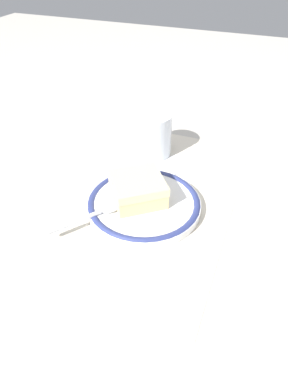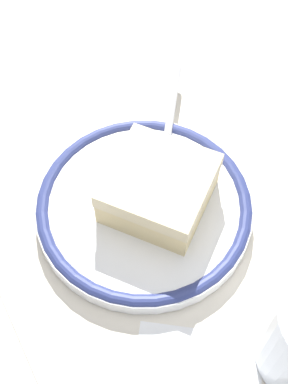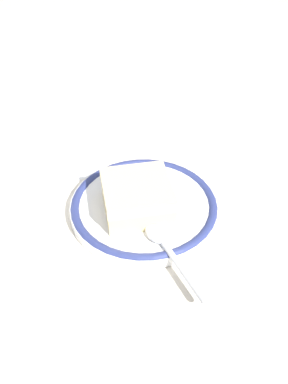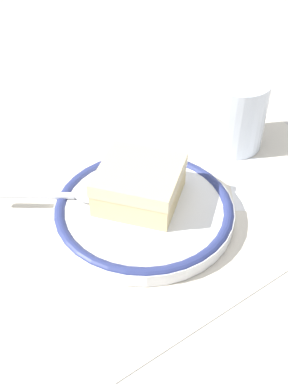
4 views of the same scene
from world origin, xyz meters
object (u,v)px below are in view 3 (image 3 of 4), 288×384
at_px(cake_slice, 137,197).
at_px(cup, 12,172).
at_px(plate, 144,207).
at_px(spoon, 165,244).
at_px(napkin, 62,158).

xyz_separation_m(cake_slice, cup, (0.17, 0.04, 0.00)).
height_order(plate, cup, cup).
relative_size(cake_slice, spoon, 1.06).
bearing_deg(cup, spoon, 178.23).
relative_size(plate, cup, 2.19).
xyz_separation_m(cake_slice, spoon, (-0.06, 0.04, -0.02)).
bearing_deg(spoon, cup, -1.77).
height_order(plate, spoon, spoon).
bearing_deg(cup, napkin, -94.54).
distance_m(cake_slice, spoon, 0.07).
height_order(cake_slice, spoon, cake_slice).
height_order(plate, napkin, plate).
relative_size(cake_slice, napkin, 0.97).
relative_size(spoon, napkin, 0.91).
xyz_separation_m(spoon, cup, (0.23, -0.01, 0.02)).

